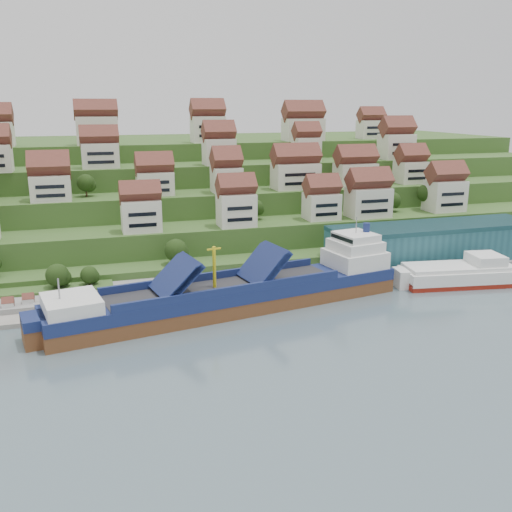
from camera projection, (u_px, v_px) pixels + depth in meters
name	position (u px, v px, depth m)	size (l,w,h in m)	color
ground	(277.00, 304.00, 130.64)	(300.00, 300.00, 0.00)	slate
quay	(331.00, 274.00, 149.87)	(180.00, 14.00, 2.20)	gray
pebble_beach	(10.00, 311.00, 125.18)	(45.00, 20.00, 1.00)	gray
hillside	(191.00, 193.00, 223.52)	(260.00, 128.00, 31.00)	#2D4C1E
hillside_village	(225.00, 168.00, 181.72)	(154.68, 64.44, 29.35)	silver
hillside_trees	(190.00, 209.00, 162.58)	(139.97, 62.56, 29.04)	#233E14
warehouse	(433.00, 242.00, 159.19)	(60.00, 15.00, 10.00)	#245862
flagpole	(333.00, 259.00, 143.22)	(1.28, 0.16, 8.00)	gray
cargo_ship	(241.00, 294.00, 127.34)	(81.87, 26.48, 17.99)	brown
second_ship	(460.00, 275.00, 144.80)	(29.77, 14.61, 8.28)	maroon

